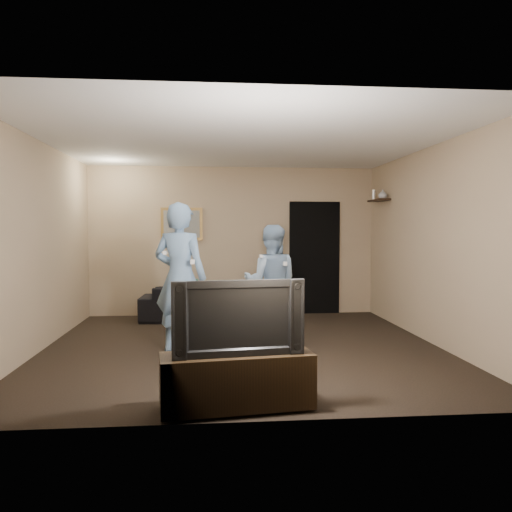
{
  "coord_description": "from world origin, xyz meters",
  "views": [
    {
      "loc": [
        -0.4,
        -6.3,
        1.5
      ],
      "look_at": [
        0.2,
        0.3,
        1.15
      ],
      "focal_mm": 35.0,
      "sensor_mm": 36.0,
      "label": 1
    }
  ],
  "objects": [
    {
      "name": "wall_front",
      "position": [
        0.0,
        -2.5,
        1.3
      ],
      "size": [
        5.0,
        0.04,
        2.6
      ],
      "primitive_type": "cube",
      "color": "tan",
      "rests_on": "ground"
    },
    {
      "name": "painting_canvas",
      "position": [
        -0.9,
        2.45,
        1.6
      ],
      "size": [
        0.62,
        0.01,
        0.47
      ],
      "primitive_type": "cube",
      "color": "slate",
      "rests_on": "painting_frame"
    },
    {
      "name": "light_switch",
      "position": [
        0.85,
        2.48,
        1.3
      ],
      "size": [
        0.08,
        0.02,
        0.12
      ],
      "primitive_type": "cube",
      "color": "silver",
      "rests_on": "wall_back"
    },
    {
      "name": "ceiling",
      "position": [
        0.0,
        0.0,
        2.6
      ],
      "size": [
        5.0,
        5.0,
        0.04
      ],
      "primitive_type": "cube",
      "color": "silver",
      "rests_on": "wall_back"
    },
    {
      "name": "wall_left",
      "position": [
        -2.5,
        0.0,
        1.3
      ],
      "size": [
        0.04,
        5.0,
        2.6
      ],
      "primitive_type": "cube",
      "color": "tan",
      "rests_on": "ground"
    },
    {
      "name": "shelf_figurine",
      "position": [
        2.39,
        2.05,
        2.09
      ],
      "size": [
        0.06,
        0.06,
        0.18
      ],
      "primitive_type": "cylinder",
      "color": "silver",
      "rests_on": "wall_shelf"
    },
    {
      "name": "throw_pillow",
      "position": [
        -0.81,
        1.99,
        0.48
      ],
      "size": [
        0.41,
        0.15,
        0.4
      ],
      "primitive_type": "cube",
      "rotation": [
        0.0,
        0.0,
        0.07
      ],
      "color": "#194D41",
      "rests_on": "sofa"
    },
    {
      "name": "ground",
      "position": [
        0.0,
        0.0,
        0.0
      ],
      "size": [
        5.0,
        5.0,
        0.0
      ],
      "primitive_type": "plane",
      "color": "black",
      "rests_on": "ground"
    },
    {
      "name": "painting_frame",
      "position": [
        -0.9,
        2.48,
        1.6
      ],
      "size": [
        0.72,
        0.05,
        0.57
      ],
      "primitive_type": "cube",
      "color": "olive",
      "rests_on": "wall_back"
    },
    {
      "name": "sofa",
      "position": [
        -0.55,
        1.99,
        0.29
      ],
      "size": [
        2.02,
        0.87,
        0.58
      ],
      "primitive_type": "imported",
      "rotation": [
        0.0,
        0.0,
        3.1
      ],
      "color": "black",
      "rests_on": "ground"
    },
    {
      "name": "doorway",
      "position": [
        1.45,
        2.47,
        1.0
      ],
      "size": [
        0.9,
        0.06,
        2.0
      ],
      "primitive_type": "cube",
      "color": "black",
      "rests_on": "ground"
    },
    {
      "name": "wall_shelf",
      "position": [
        2.39,
        1.8,
        1.99
      ],
      "size": [
        0.2,
        0.6,
        0.03
      ],
      "primitive_type": "cube",
      "color": "black",
      "rests_on": "wall_right"
    },
    {
      "name": "wall_right",
      "position": [
        2.5,
        0.0,
        1.3
      ],
      "size": [
        0.04,
        5.0,
        2.6
      ],
      "primitive_type": "cube",
      "color": "tan",
      "rests_on": "ground"
    },
    {
      "name": "television",
      "position": [
        -0.19,
        -2.23,
        0.79
      ],
      "size": [
        1.09,
        0.27,
        0.62
      ],
      "primitive_type": "imported",
      "rotation": [
        0.0,
        0.0,
        0.12
      ],
      "color": "black",
      "rests_on": "tv_console"
    },
    {
      "name": "wii_player_right",
      "position": [
        0.42,
        0.45,
        0.78
      ],
      "size": [
        0.85,
        0.72,
        1.57
      ],
      "color": "#8FAFD0",
      "rests_on": "ground"
    },
    {
      "name": "shelf_vase",
      "position": [
        2.39,
        1.61,
        2.08
      ],
      "size": [
        0.15,
        0.15,
        0.15
      ],
      "primitive_type": "imported",
      "rotation": [
        0.0,
        0.0,
        0.1
      ],
      "color": "#BCBCC1",
      "rests_on": "wall_shelf"
    },
    {
      "name": "wall_back",
      "position": [
        0.0,
        2.5,
        1.3
      ],
      "size": [
        5.0,
        0.04,
        2.6
      ],
      "primitive_type": "cube",
      "color": "tan",
      "rests_on": "ground"
    },
    {
      "name": "tv_console",
      "position": [
        -0.19,
        -2.23,
        0.25
      ],
      "size": [
        1.3,
        0.56,
        0.45
      ],
      "primitive_type": "cube",
      "rotation": [
        0.0,
        0.0,
        0.12
      ],
      "color": "black",
      "rests_on": "ground"
    },
    {
      "name": "wii_player_left",
      "position": [
        -0.77,
        -0.2,
        0.91
      ],
      "size": [
        0.78,
        0.64,
        1.83
      ],
      "color": "#698EB7",
      "rests_on": "ground"
    }
  ]
}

